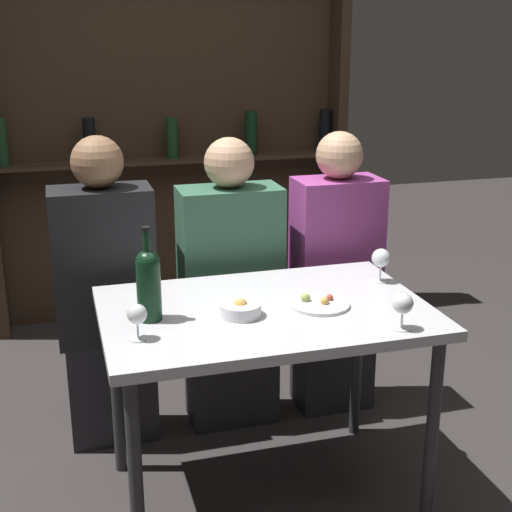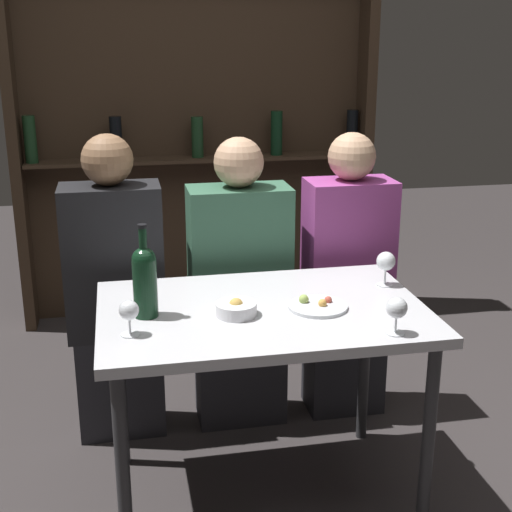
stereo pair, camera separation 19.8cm
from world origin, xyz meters
name	(u,v)px [view 2 (the right image)]	position (x,y,z in m)	size (l,w,h in m)	color
ground_plane	(262,494)	(0.00, 0.00, 0.00)	(10.00, 10.00, 0.00)	#332D2D
dining_table	(262,328)	(0.00, 0.00, 0.67)	(1.11, 0.74, 0.75)	silver
wine_rack_wall	(196,126)	(0.00, 1.89, 1.13)	(2.06, 0.21, 2.24)	#38281C
wine_bottle	(145,279)	(-0.39, 0.00, 0.88)	(0.08, 0.08, 0.31)	black
wine_glass_0	(397,309)	(0.36, -0.30, 0.83)	(0.07, 0.07, 0.12)	silver
wine_glass_1	(129,312)	(-0.45, -0.15, 0.83)	(0.06, 0.06, 0.11)	silver
wine_glass_2	(386,262)	(0.49, 0.13, 0.84)	(0.07, 0.07, 0.13)	silver
food_plate_0	(317,306)	(0.18, -0.04, 0.76)	(0.20, 0.20, 0.04)	silver
snack_bowl	(236,309)	(-0.10, -0.05, 0.77)	(0.14, 0.14, 0.06)	white
seated_person_left	(116,298)	(-0.49, 0.58, 0.60)	(0.39, 0.22, 1.28)	#26262B
seated_person_center	(240,293)	(0.02, 0.58, 0.59)	(0.42, 0.22, 1.25)	#26262B
seated_person_right	(347,284)	(0.50, 0.58, 0.60)	(0.37, 0.22, 1.26)	#26262B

